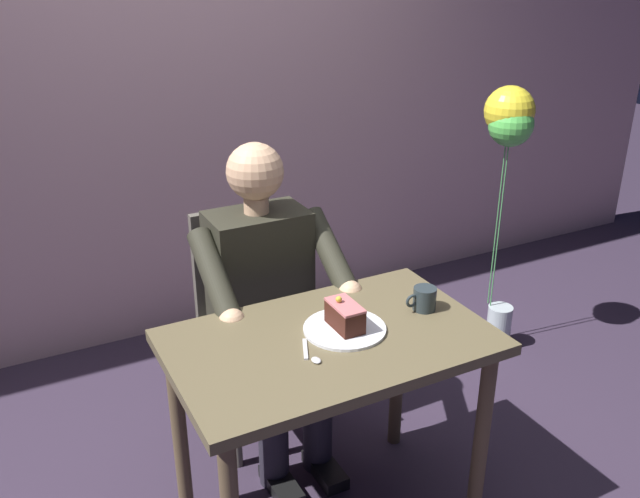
# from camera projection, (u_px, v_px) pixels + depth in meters

# --- Properties ---
(cafe_rear_panel) EXTENTS (6.40, 0.12, 3.00)m
(cafe_rear_panel) POSITION_uv_depth(u_px,v_px,m) (163.00, 27.00, 3.04)
(cafe_rear_panel) COLOR #BF99A0
(cafe_rear_panel) RESTS_ON ground
(dining_table) EXTENTS (0.98, 0.61, 0.73)m
(dining_table) POSITION_uv_depth(u_px,v_px,m) (330.00, 367.00, 2.10)
(dining_table) COLOR brown
(dining_table) RESTS_ON ground
(chair) EXTENTS (0.42, 0.42, 0.90)m
(chair) POSITION_uv_depth(u_px,v_px,m) (252.00, 312.00, 2.68)
(chair) COLOR #565248
(chair) RESTS_ON ground
(seated_person) EXTENTS (0.53, 0.58, 1.20)m
(seated_person) POSITION_uv_depth(u_px,v_px,m) (268.00, 301.00, 2.48)
(seated_person) COLOR #2D2C21
(seated_person) RESTS_ON ground
(dessert_plate) EXTENTS (0.26, 0.26, 0.01)m
(dessert_plate) POSITION_uv_depth(u_px,v_px,m) (345.00, 329.00, 2.09)
(dessert_plate) COLOR white
(dessert_plate) RESTS_ON dining_table
(cake_slice) EXTENTS (0.07, 0.14, 0.10)m
(cake_slice) POSITION_uv_depth(u_px,v_px,m) (345.00, 316.00, 2.07)
(cake_slice) COLOR #39160F
(cake_slice) RESTS_ON dessert_plate
(coffee_cup) EXTENTS (0.11, 0.08, 0.08)m
(coffee_cup) POSITION_uv_depth(u_px,v_px,m) (424.00, 298.00, 2.20)
(coffee_cup) COLOR #283337
(coffee_cup) RESTS_ON dining_table
(dessert_spoon) EXTENTS (0.06, 0.14, 0.01)m
(dessert_spoon) POSITION_uv_depth(u_px,v_px,m) (311.00, 355.00, 1.95)
(dessert_spoon) COLOR silver
(dessert_spoon) RESTS_ON dining_table
(balloon_display) EXTENTS (0.22, 0.24, 1.28)m
(balloon_display) POSITION_uv_depth(u_px,v_px,m) (508.00, 151.00, 3.01)
(balloon_display) COLOR #B2C1C6
(balloon_display) RESTS_ON ground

